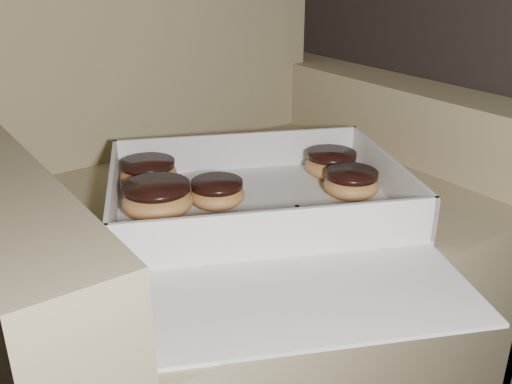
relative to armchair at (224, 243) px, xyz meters
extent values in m
cube|color=#867A55|center=(0.00, -0.04, -0.08)|extent=(0.66, 0.66, 0.39)
cube|color=#867A55|center=(0.00, 0.26, 0.35)|extent=(0.66, 0.13, 0.48)
cube|color=#867A55|center=(-0.36, -0.04, -0.01)|extent=(0.11, 0.66, 0.52)
cube|color=#867A55|center=(0.36, -0.04, -0.01)|extent=(0.11, 0.66, 0.52)
cube|color=white|center=(-0.02, -0.12, 0.12)|extent=(0.50, 0.45, 0.01)
cube|color=white|center=(0.05, 0.02, 0.15)|extent=(0.38, 0.18, 0.06)
cube|color=white|center=(-0.08, -0.25, 0.15)|extent=(0.38, 0.18, 0.06)
cube|color=white|center=(-0.20, -0.03, 0.15)|extent=(0.13, 0.28, 0.06)
cube|color=white|center=(0.17, -0.20, 0.15)|extent=(0.13, 0.28, 0.06)
cube|color=#E15A60|center=(0.17, -0.20, 0.15)|extent=(0.13, 0.28, 0.05)
cube|color=white|center=(-0.12, -0.34, 0.12)|extent=(0.44, 0.33, 0.01)
ellipsoid|color=#BA8341|center=(-0.15, -0.07, 0.15)|extent=(0.10, 0.10, 0.05)
cylinder|color=black|center=(-0.15, -0.07, 0.17)|extent=(0.09, 0.09, 0.01)
ellipsoid|color=#BA8341|center=(0.15, -0.10, 0.14)|extent=(0.09, 0.09, 0.04)
cylinder|color=black|center=(0.15, -0.10, 0.16)|extent=(0.08, 0.08, 0.01)
ellipsoid|color=#BA8341|center=(-0.07, -0.09, 0.14)|extent=(0.08, 0.08, 0.04)
cylinder|color=black|center=(-0.07, -0.09, 0.16)|extent=(0.07, 0.07, 0.01)
ellipsoid|color=#BA8341|center=(0.12, -0.18, 0.14)|extent=(0.08, 0.08, 0.04)
cylinder|color=black|center=(0.12, -0.18, 0.16)|extent=(0.08, 0.08, 0.01)
ellipsoid|color=#BA8341|center=(-0.12, 0.03, 0.14)|extent=(0.09, 0.09, 0.04)
cylinder|color=black|center=(-0.12, 0.03, 0.16)|extent=(0.08, 0.08, 0.01)
ellipsoid|color=black|center=(-0.16, -0.07, 0.13)|extent=(0.01, 0.01, 0.00)
ellipsoid|color=black|center=(-0.16, -0.11, 0.13)|extent=(0.01, 0.01, 0.00)
ellipsoid|color=black|center=(-0.16, -0.17, 0.13)|extent=(0.01, 0.01, 0.00)
ellipsoid|color=black|center=(0.03, -0.16, 0.13)|extent=(0.01, 0.01, 0.00)
ellipsoid|color=black|center=(-0.17, -0.12, 0.13)|extent=(0.01, 0.01, 0.00)
camera|label=1|loc=(-0.46, -0.74, 0.48)|focal=40.00mm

